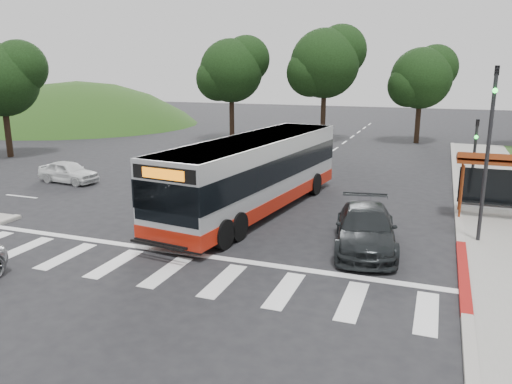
% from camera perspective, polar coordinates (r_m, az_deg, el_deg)
% --- Properties ---
extents(ground, '(140.00, 140.00, 0.00)m').
position_cam_1_polar(ground, '(20.75, -3.22, -4.03)').
color(ground, black).
rests_on(ground, ground).
extents(sidewalk_east, '(4.00, 40.00, 0.12)m').
position_cam_1_polar(sidewalk_east, '(27.01, 26.22, -1.09)').
color(sidewalk_east, gray).
rests_on(sidewalk_east, ground).
extents(curb_east, '(0.30, 40.00, 0.15)m').
position_cam_1_polar(curb_east, '(26.85, 21.99, -0.71)').
color(curb_east, '#9E9991').
rests_on(curb_east, ground).
extents(curb_east_red, '(0.32, 6.00, 0.15)m').
position_cam_1_polar(curb_east_red, '(17.31, 22.62, -8.60)').
color(curb_east_red, maroon).
rests_on(curb_east_red, ground).
extents(hillside_nw, '(44.00, 44.00, 10.00)m').
position_cam_1_polar(hillside_nw, '(62.83, -19.45, 7.31)').
color(hillside_nw, '#203D13').
rests_on(hillside_nw, ground).
extents(crosswalk_ladder, '(18.00, 2.60, 0.01)m').
position_cam_1_polar(crosswalk_ladder, '(16.58, -10.20, -8.96)').
color(crosswalk_ladder, silver).
rests_on(crosswalk_ladder, ground).
extents(bus_shelter, '(4.20, 1.60, 2.86)m').
position_cam_1_polar(bus_shelter, '(23.71, 26.96, 2.60)').
color(bus_shelter, maroon).
rests_on(bus_shelter, sidewalk_east).
extents(traffic_signal_ne_tall, '(0.18, 0.37, 6.50)m').
position_cam_1_polar(traffic_signal_ne_tall, '(19.80, 25.08, 5.33)').
color(traffic_signal_ne_tall, black).
rests_on(traffic_signal_ne_tall, ground).
extents(traffic_signal_ne_short, '(0.18, 0.37, 4.00)m').
position_cam_1_polar(traffic_signal_ne_short, '(26.91, 23.71, 4.39)').
color(traffic_signal_ne_short, black).
rests_on(traffic_signal_ne_short, ground).
extents(tree_north_a, '(6.60, 6.15, 10.17)m').
position_cam_1_polar(tree_north_a, '(45.24, 8.00, 14.48)').
color(tree_north_a, black).
rests_on(tree_north_a, ground).
extents(tree_north_b, '(5.72, 5.33, 8.43)m').
position_cam_1_polar(tree_north_b, '(46.18, 18.45, 12.34)').
color(tree_north_b, black).
rests_on(tree_north_b, ground).
extents(tree_north_c, '(6.16, 5.74, 9.30)m').
position_cam_1_polar(tree_north_c, '(45.77, -2.72, 13.80)').
color(tree_north_c, black).
rests_on(tree_north_c, ground).
extents(tree_west_a, '(5.72, 5.33, 8.43)m').
position_cam_1_polar(tree_west_a, '(41.04, -26.95, 11.45)').
color(tree_west_a, black).
rests_on(tree_west_a, ground).
extents(transit_bus, '(4.48, 13.30, 3.37)m').
position_cam_1_polar(transit_bus, '(22.63, -0.18, 1.93)').
color(transit_bus, '#B6B8BB').
rests_on(transit_bus, ground).
extents(pedestrian, '(0.70, 0.69, 1.63)m').
position_cam_1_polar(pedestrian, '(18.60, -7.90, -3.65)').
color(pedestrian, white).
rests_on(pedestrian, ground).
extents(dark_sedan, '(2.95, 5.50, 1.52)m').
position_cam_1_polar(dark_sedan, '(18.55, 12.41, -4.08)').
color(dark_sedan, black).
rests_on(dark_sedan, ground).
extents(west_car_white, '(3.83, 1.85, 1.26)m').
position_cam_1_polar(west_car_white, '(30.59, -20.65, 2.17)').
color(west_car_white, silver).
rests_on(west_car_white, ground).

